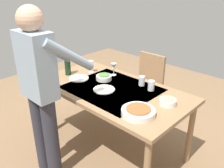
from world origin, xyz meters
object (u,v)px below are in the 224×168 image
Objects in this scene: wine_bottle at (68,66)px; serving_bowl_pasta at (138,112)px; water_cup_near_left at (151,86)px; dining_table at (112,94)px; wine_glass_left at (114,67)px; wine_glass_right at (91,64)px; dinner_plate_far at (79,78)px; dinner_plate_near at (104,89)px; side_bowl_salad at (104,77)px; side_bowl_bread at (168,101)px; chair_near at (147,83)px; water_cup_near_right at (142,81)px; person_server at (41,87)px.

serving_bowl_pasta is at bearing 173.01° from wine_bottle.
wine_bottle is 1.05m from water_cup_near_left.
dining_table is 11.17× the size of wine_glass_left.
wine_glass_right reaches higher than dining_table.
wine_glass_left is at bearing -154.94° from wine_glass_right.
wine_bottle reaches higher than wine_glass_right.
dining_table is 11.17× the size of wine_glass_right.
dinner_plate_far reaches higher than dining_table.
water_cup_near_left is 0.50m from dinner_plate_near.
wine_glass_right is at bearing 6.15° from water_cup_near_left.
dinner_plate_far is at bearing 37.38° from side_bowl_salad.
dinner_plate_far is (-0.19, -0.01, -0.10)m from wine_bottle.
side_bowl_bread is (-0.85, -0.00, 0.00)m from side_bowl_salad.
wine_glass_right reaches higher than dinner_plate_far.
side_bowl_bread is 1.11m from dinner_plate_far.
chair_near is 0.97m from dinner_plate_near.
side_bowl_salad is at bearing -23.64° from serving_bowl_pasta.
water_cup_near_left is at bearing -143.22° from dining_table.
wine_glass_right is at bearing -17.15° from dining_table.
wine_bottle is 2.71× the size of water_cup_near_left.
water_cup_near_right is 0.36× the size of serving_bowl_pasta.
chair_near is at bearing -83.73° from dinner_plate_near.
dinner_plate_far is at bearing 9.93° from dining_table.
dining_table is 15.45× the size of water_cup_near_left.
dining_table is 0.12m from dinner_plate_near.
dinner_plate_far is (0.65, 0.36, -0.05)m from water_cup_near_right.
chair_near is at bearing -97.17° from side_bowl_salad.
dinner_plate_near is (-0.21, 0.37, -0.10)m from wine_glass_left.
chair_near is 1.30m from serving_bowl_pasta.
serving_bowl_pasta is (-1.05, 0.39, -0.07)m from wine_glass_right.
wine_glass_right is at bearing -11.40° from side_bowl_salad.
water_cup_near_right is (-0.70, -0.12, -0.05)m from wine_glass_right.
wine_bottle reaches higher than chair_near.
wine_bottle is 0.22m from dinner_plate_far.
water_cup_near_left is (-0.47, 0.59, 0.30)m from chair_near.
dining_table is at bearing -172.35° from wine_bottle.
wine_glass_right reaches higher than water_cup_near_right.
wine_bottle is at bearing 8.48° from side_bowl_bread.
water_cup_near_right reaches higher than dinner_plate_far.
dinner_plate_far is at bearing -8.73° from serving_bowl_pasta.
person_server is at bearing 32.87° from serving_bowl_pasta.
serving_bowl_pasta is 1.88× the size of side_bowl_bread.
serving_bowl_pasta is 0.35m from side_bowl_bread.
chair_near is at bearing -109.77° from dinner_plate_far.
serving_bowl_pasta is at bearing 113.22° from water_cup_near_left.
dinner_plate_near is at bearing 152.72° from wine_glass_right.
wine_glass_right is 0.84× the size of side_bowl_salad.
side_bowl_bread is (-0.83, -0.82, -0.15)m from person_server.
dining_table is 0.41m from wine_glass_left.
person_server is 1.01m from wine_glass_left.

